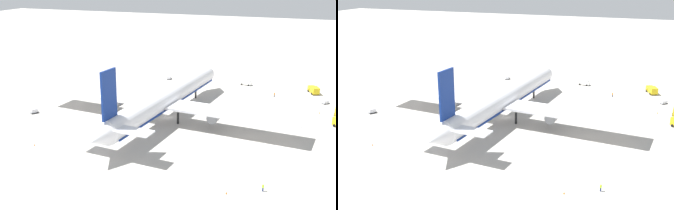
% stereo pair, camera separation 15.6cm
% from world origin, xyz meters
% --- Properties ---
extents(ground_plane, '(600.00, 600.00, 0.00)m').
position_xyz_m(ground_plane, '(0.00, 0.00, 0.00)').
color(ground_plane, '#ADA8A0').
extents(airliner, '(78.50, 82.60, 21.96)m').
position_xyz_m(airliner, '(-1.33, 0.14, 6.53)').
color(airliner, white).
rests_on(airliner, ground).
extents(service_truck_1, '(6.94, 4.63, 2.71)m').
position_xyz_m(service_truck_1, '(44.18, -41.81, 1.49)').
color(service_truck_1, yellow).
rests_on(service_truck_1, ground).
extents(service_van, '(2.54, 4.65, 1.97)m').
position_xyz_m(service_van, '(47.17, -15.95, 1.03)').
color(service_van, white).
rests_on(service_van, ground).
extents(baggage_cart_0, '(3.00, 2.40, 1.50)m').
position_xyz_m(baggage_cart_0, '(-11.11, 41.60, 0.82)').
color(baggage_cart_0, '#595B60').
rests_on(baggage_cart_0, ground).
extents(baggage_cart_1, '(3.24, 1.85, 1.19)m').
position_xyz_m(baggage_cart_1, '(45.06, 16.03, 0.66)').
color(baggage_cart_1, '#595B60').
rests_on(baggage_cart_1, ground).
extents(baggage_cart_2, '(2.58, 2.70, 1.21)m').
position_xyz_m(baggage_cart_2, '(32.27, -46.22, 0.67)').
color(baggage_cart_2, gray).
rests_on(baggage_cart_2, ground).
extents(ground_worker_2, '(0.52, 0.52, 1.65)m').
position_xyz_m(ground_worker_2, '(34.65, -28.59, 0.83)').
color(ground_worker_2, black).
rests_on(ground_worker_2, ground).
extents(ground_worker_4, '(0.56, 0.56, 1.70)m').
position_xyz_m(ground_worker_4, '(-35.39, -34.70, 0.86)').
color(ground_worker_4, navy).
rests_on(ground_worker_4, ground).
extents(traffic_cone_0, '(0.36, 0.36, 0.55)m').
position_xyz_m(traffic_cone_0, '(20.83, -44.52, 0.28)').
color(traffic_cone_0, orange).
rests_on(traffic_cone_0, ground).
extents(traffic_cone_1, '(0.36, 0.36, 0.55)m').
position_xyz_m(traffic_cone_1, '(-39.17, -27.84, 0.28)').
color(traffic_cone_1, orange).
rests_on(traffic_cone_1, ground).
extents(traffic_cone_2, '(0.36, 0.36, 0.55)m').
position_xyz_m(traffic_cone_2, '(-32.58, 24.97, 0.28)').
color(traffic_cone_2, orange).
rests_on(traffic_cone_2, ground).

